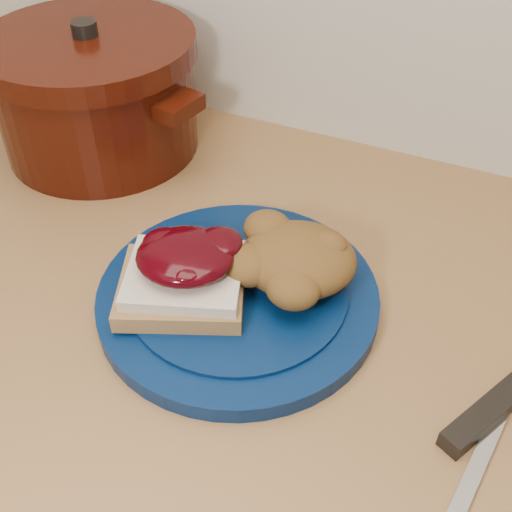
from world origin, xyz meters
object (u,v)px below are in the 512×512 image
at_px(butter_knife, 480,460).
at_px(plate, 238,298).
at_px(pepper_grinder, 83,68).
at_px(dutch_oven, 96,93).

bearing_deg(butter_knife, plate, 81.85).
bearing_deg(pepper_grinder, plate, -35.81).
bearing_deg(plate, pepper_grinder, 144.19).
height_order(plate, butter_knife, plate).
bearing_deg(pepper_grinder, butter_knife, -28.92).
bearing_deg(pepper_grinder, dutch_oven, -43.66).
distance_m(plate, dutch_oven, 0.34).
xyz_separation_m(butter_knife, pepper_grinder, (-0.59, 0.32, 0.06)).
distance_m(butter_knife, pepper_grinder, 0.67).
relative_size(plate, dutch_oven, 0.88).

